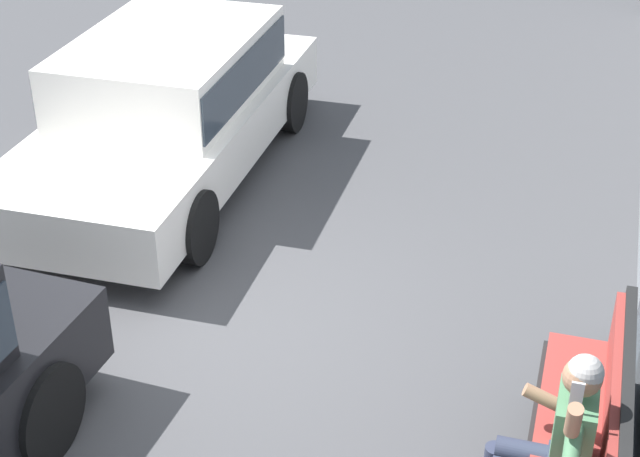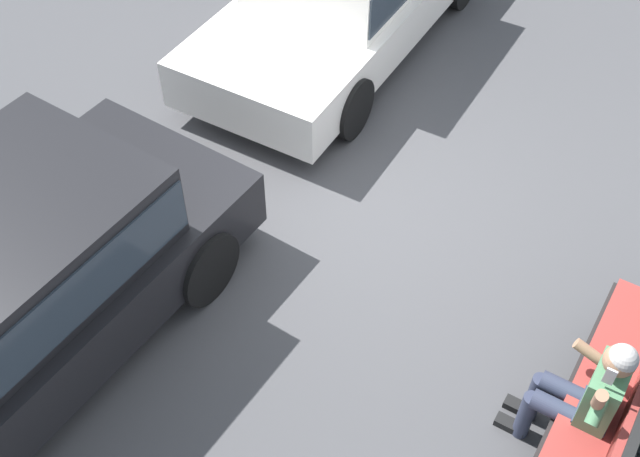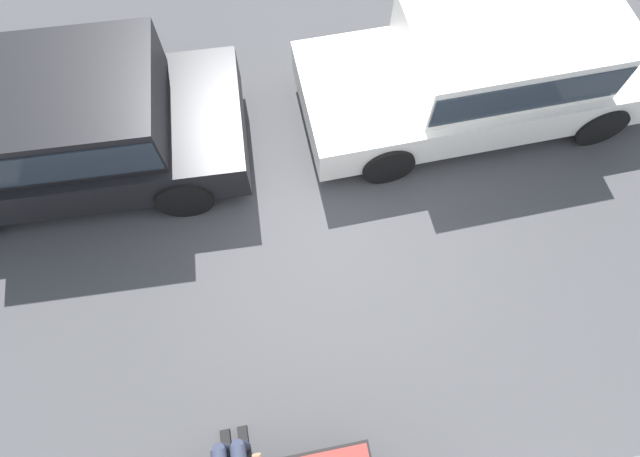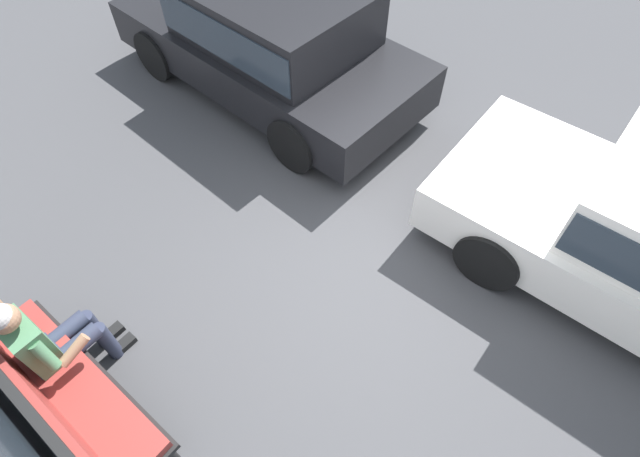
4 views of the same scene
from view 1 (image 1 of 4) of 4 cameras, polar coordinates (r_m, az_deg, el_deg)
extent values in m
plane|color=#424244|center=(7.84, -6.16, -5.66)|extent=(60.00, 60.00, 0.00)
cylinder|color=black|center=(7.14, 16.38, -8.96)|extent=(0.07, 0.07, 0.41)
cylinder|color=black|center=(7.13, 13.24, -8.52)|extent=(0.07, 0.07, 0.41)
cube|color=black|center=(6.31, 14.57, -11.95)|extent=(1.91, 0.55, 0.06)
cube|color=maroon|center=(6.26, 14.66, -11.41)|extent=(1.85, 0.49, 0.10)
cube|color=black|center=(6.13, 17.14, -10.13)|extent=(1.91, 0.07, 0.55)
cube|color=maroon|center=(6.13, 16.58, -10.06)|extent=(1.85, 0.06, 0.47)
cylinder|color=#2D3347|center=(6.06, 12.18, -12.73)|extent=(0.15, 0.42, 0.15)
cube|color=#4C7F56|center=(5.81, 14.48, -11.59)|extent=(0.38, 0.22, 0.56)
sphere|color=#A37556|center=(5.54, 15.04, -8.35)|extent=(0.22, 0.22, 0.22)
sphere|color=#B7B2AD|center=(5.52, 15.19, -8.08)|extent=(0.20, 0.20, 0.20)
cylinder|color=#4C7F56|center=(5.92, 14.59, -9.26)|extent=(0.20, 0.10, 0.28)
cylinder|color=#A37556|center=(6.03, 12.95, -9.63)|extent=(0.08, 0.27, 0.17)
cylinder|color=#4C7F56|center=(5.51, 14.55, -11.82)|extent=(0.25, 0.10, 0.22)
cylinder|color=#A37556|center=(5.33, 14.54, -10.76)|extent=(0.16, 0.08, 0.25)
cube|color=silver|center=(5.44, 14.72, -9.29)|extent=(0.02, 0.07, 0.15)
cube|color=white|center=(9.90, -8.93, 5.71)|extent=(4.61, 1.90, 0.54)
cube|color=white|center=(9.82, -8.77, 9.27)|extent=(2.41, 1.65, 0.64)
cube|color=#28333D|center=(9.82, -8.77, 9.27)|extent=(2.36, 1.68, 0.45)
cylinder|color=black|center=(8.51, -7.23, 0.10)|extent=(0.67, 0.19, 0.67)
cylinder|color=black|center=(9.26, -17.26, 1.55)|extent=(0.67, 0.19, 0.67)
cylinder|color=black|center=(10.89, -1.64, 7.37)|extent=(0.67, 0.19, 0.67)
cylinder|color=black|center=(11.49, -10.05, 8.17)|extent=(0.67, 0.19, 0.67)
cylinder|color=black|center=(6.70, -15.70, -10.28)|extent=(0.70, 0.21, 0.69)
camera|label=2|loc=(1.41, 46.96, 74.84)|focal=45.00mm
camera|label=3|loc=(5.33, 21.45, 40.03)|focal=28.00mm
camera|label=4|loc=(7.12, 18.73, 27.32)|focal=28.00mm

